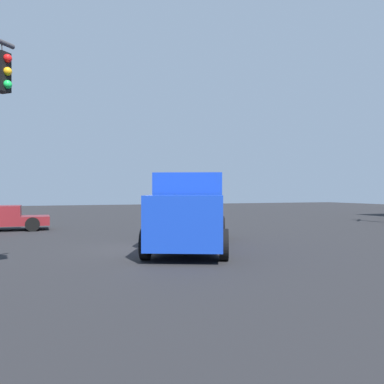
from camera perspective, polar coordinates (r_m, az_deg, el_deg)
ground_plane at (r=15.53m, az=-6.48°, el=-7.94°), size 100.00×100.00×0.00m
delivery_truck at (r=16.08m, az=-0.14°, el=-2.39°), size 8.21×5.60×2.82m
pickup_maroon at (r=24.71m, az=-25.31°, el=-3.25°), size 2.28×5.21×1.38m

